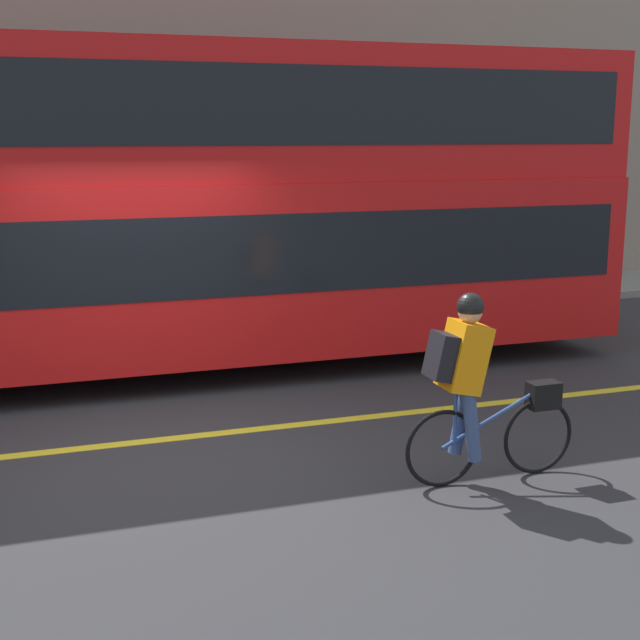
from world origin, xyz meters
TOP-DOWN VIEW (x-y plane):
  - ground_plane at (0.00, 0.00)m, footprint 80.00×80.00m
  - road_center_line at (0.00, 0.20)m, footprint 50.00×0.14m
  - sidewalk_curb at (0.00, 5.76)m, footprint 60.00×2.04m
  - building_facade at (0.00, 6.93)m, footprint 60.00×0.30m
  - bus at (0.08, 2.65)m, footprint 11.62×2.48m
  - cyclist_on_bike at (2.21, -1.62)m, footprint 1.51×0.32m
  - street_sign_post at (8.57, 5.65)m, footprint 0.36×0.09m

SIDE VIEW (x-z plane):
  - ground_plane at x=0.00m, z-range 0.00..0.00m
  - road_center_line at x=0.00m, z-range 0.00..0.01m
  - sidewalk_curb at x=0.00m, z-range 0.00..0.12m
  - cyclist_on_bike at x=2.21m, z-range 0.07..1.63m
  - street_sign_post at x=8.57m, z-range 0.27..2.84m
  - bus at x=0.08m, z-range 0.20..3.91m
  - building_facade at x=0.00m, z-range 0.00..6.77m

